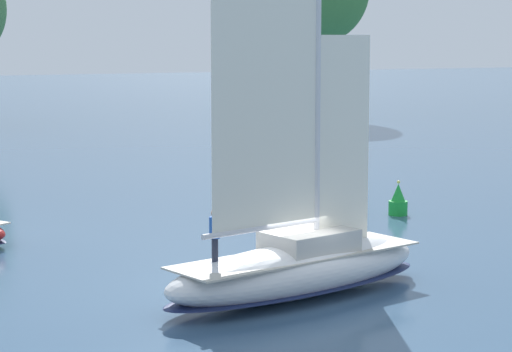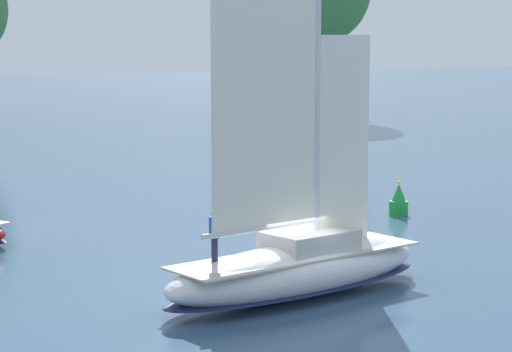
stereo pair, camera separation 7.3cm
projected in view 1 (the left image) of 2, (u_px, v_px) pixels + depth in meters
The scene contains 3 objects.
ground_plane at pixel (297, 296), 32.11m from camera, with size 400.00×400.00×0.00m, color #385675.
sailboat_main at pixel (298, 263), 31.97m from camera, with size 10.60×5.03×14.04m.
channel_buoy at pixel (398, 202), 46.80m from camera, with size 0.89×0.89×1.65m.
Camera 1 is at (-15.04, -27.46, 8.23)m, focal length 70.00 mm.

